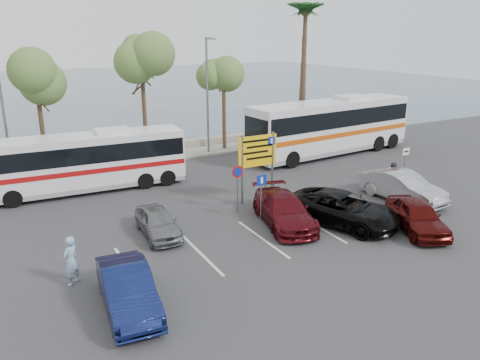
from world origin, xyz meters
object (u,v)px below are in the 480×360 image
street_lamp_right (208,90)px  car_silver_b (402,187)px  car_maroon (284,210)px  street_lamp_left (2,103)px  suv_black (342,209)px  coach_bus_left (85,164)px  car_blue (128,289)px  pedestrian_near (71,261)px  car_silver_a (158,222)px  car_red (417,216)px  direction_sign (258,156)px  coach_bus_right (331,128)px  pedestrian_far (392,177)px

street_lamp_right → car_silver_b: 15.17m
car_maroon → car_silver_b: size_ratio=1.03×
street_lamp_left → suv_black: bearing=-49.0°
coach_bus_left → car_silver_b: coach_bus_left is taller
coach_bus_left → car_blue: 12.71m
pedestrian_near → car_silver_b: bearing=141.6°
street_lamp_right → car_silver_a: street_lamp_right is taller
car_silver_a → car_silver_b: bearing=-5.3°
car_silver_b → street_lamp_right: bearing=103.6°
car_maroon → car_red: (4.80, -3.41, -0.00)m
direction_sign → suv_black: (1.88, -4.50, -1.69)m
car_silver_b → coach_bus_right: bearing=68.0°
coach_bus_right → car_maroon: size_ratio=2.76×
car_silver_b → direction_sign: bearing=146.8°
pedestrian_near → car_blue: bearing=77.1°
car_maroon → direction_sign: bearing=94.9°
street_lamp_right → direction_sign: 10.73m
car_maroon → car_silver_b: 7.21m
coach_bus_left → coach_bus_right: bearing=0.4°
direction_sign → car_red: 8.14m
direction_sign → street_lamp_right: bearing=79.1°
street_lamp_left → car_blue: 17.61m
car_silver_b → street_lamp_left: bearing=136.8°
car_blue → suv_black: suv_black is taller
car_red → car_silver_b: bearing=75.9°
direction_sign → pedestrian_near: 10.97m
direction_sign → car_maroon: bearing=-99.0°
car_maroon → car_silver_b: bearing=11.5°
pedestrian_near → street_lamp_left: bearing=-126.7°
coach_bus_right → car_silver_b: (-2.95, -9.63, -1.12)m
direction_sign → coach_bus_left: 9.60m
direction_sign → car_maroon: direction_sign is taller
car_blue → pedestrian_far: size_ratio=2.53×
car_blue → pedestrian_far: (16.06, 4.50, 0.14)m
car_silver_a → car_blue: 5.69m
street_lamp_right → car_blue: bearing=-122.2°
street_lamp_left → pedestrian_far: size_ratio=4.78×
car_maroon → suv_black: suv_black is taller
coach_bus_left → pedestrian_far: size_ratio=6.50×
street_lamp_left → coach_bus_right: (20.64, -4.28, -2.70)m
car_red → pedestrian_far: bearing=79.3°
car_silver_a → pedestrian_near: bearing=-144.5°
car_maroon → pedestrian_near: size_ratio=2.68×
suv_black → car_red: bearing=-64.4°
suv_black → pedestrian_far: bearing=0.9°
car_maroon → car_blue: bearing=-143.5°
coach_bus_left → coach_bus_right: size_ratio=0.82×
car_blue → car_silver_b: size_ratio=0.90×
car_silver_a → suv_black: size_ratio=0.67×
street_lamp_left → suv_black: size_ratio=1.51×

